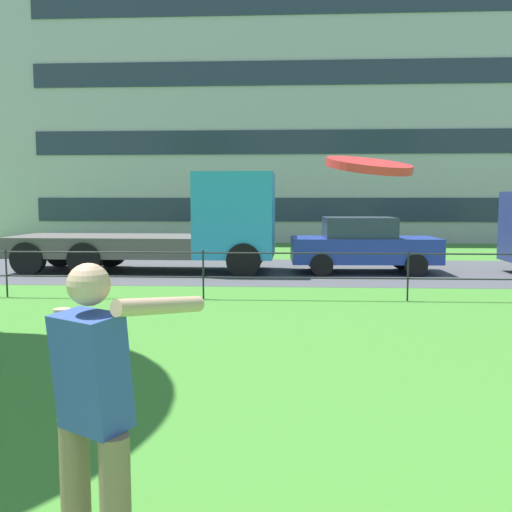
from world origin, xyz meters
TOP-DOWN VIEW (x-y plane):
  - street_strip at (0.00, 17.43)m, footprint 80.00×6.07m
  - park_fence at (0.00, 12.72)m, footprint 37.02×0.04m
  - person_thrower at (-1.36, 4.20)m, footprint 0.77×0.66m
  - frisbee at (-0.10, 3.19)m, footprint 0.37×0.37m
  - flatbed_truck_far_right at (-3.25, 17.05)m, footprint 7.33×2.51m
  - car_blue_far_left at (1.73, 17.16)m, footprint 4.05×1.91m
  - apartment_building_background at (3.29, 35.16)m, footprint 37.31×14.50m

SIDE VIEW (x-z plane):
  - street_strip at x=0.00m, z-range 0.00..0.01m
  - park_fence at x=0.00m, z-range 0.17..1.17m
  - car_blue_far_left at x=1.73m, z-range 0.01..1.55m
  - person_thrower at x=-1.36m, z-range 0.07..1.77m
  - flatbed_truck_far_right at x=-3.25m, z-range -0.16..2.59m
  - frisbee at x=-0.10m, z-range 2.08..2.16m
  - apartment_building_background at x=3.29m, z-range 0.00..19.14m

